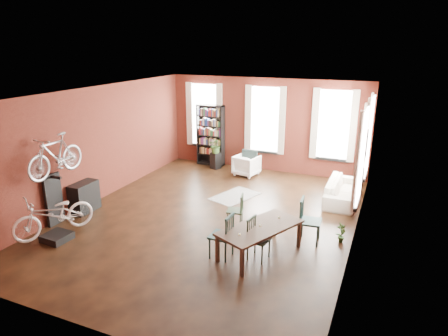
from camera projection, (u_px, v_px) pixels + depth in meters
The scene contains 19 objects.
room at pixel (229, 133), 10.08m from camera, with size 9.00×9.04×3.22m.
dining_table at pixel (260, 240), 8.47m from camera, with size 0.86×1.90×0.65m, color #46352A.
dining_chair_a at pixel (221, 235), 8.33m from camera, with size 0.45×0.45×0.97m, color #183532.
dining_chair_b at pixel (235, 210), 9.75m from camera, with size 0.38×0.38×0.82m, color black.
dining_chair_c at pixel (259, 239), 8.25m from camera, with size 0.42×0.42×0.90m, color black.
dining_chair_d at pixel (310, 221), 8.92m from camera, with size 0.48×0.48×1.03m, color #1A3A39.
bookshelf at pixel (211, 135), 14.46m from camera, with size 1.00×0.32×2.20m, color black.
white_armchair at pixel (247, 164), 13.51m from camera, with size 0.74×0.69×0.76m, color white.
cream_sofa at pixel (343, 187), 11.32m from camera, with size 2.08×0.61×0.81m, color beige.
striped_rug at pixel (235, 196), 11.74m from camera, with size 0.89×1.42×0.01m, color black.
bike_trainer at pixel (57, 237), 9.13m from camera, with size 0.55×0.55×0.16m, color black.
bike_wall_rack at pixel (54, 199), 9.79m from camera, with size 0.16×0.60×1.30m, color black.
console_table at pixel (84, 197), 10.61m from camera, with size 0.40×0.80×0.80m, color black.
plant_stand at pixel (216, 161), 14.22m from camera, with size 0.29×0.29×0.58m, color black.
plant_by_sofa at pixel (359, 181), 12.62m from camera, with size 0.33×0.60×0.27m, color #325A24.
plant_small at pixel (341, 239), 9.04m from camera, with size 0.24×0.46×0.17m, color #2A5923.
bicycle_floor at pixel (51, 197), 8.83m from camera, with size 0.63×0.95×1.81m, color silver.
bicycle_hung at pixel (54, 142), 9.25m from camera, with size 0.47×1.00×1.66m, color #A5A8AD.
plant_on_stand at pixel (216, 147), 14.03m from camera, with size 0.51×0.57×0.44m, color #355722.
Camera 1 is at (4.04, -8.50, 4.36)m, focal length 32.00 mm.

